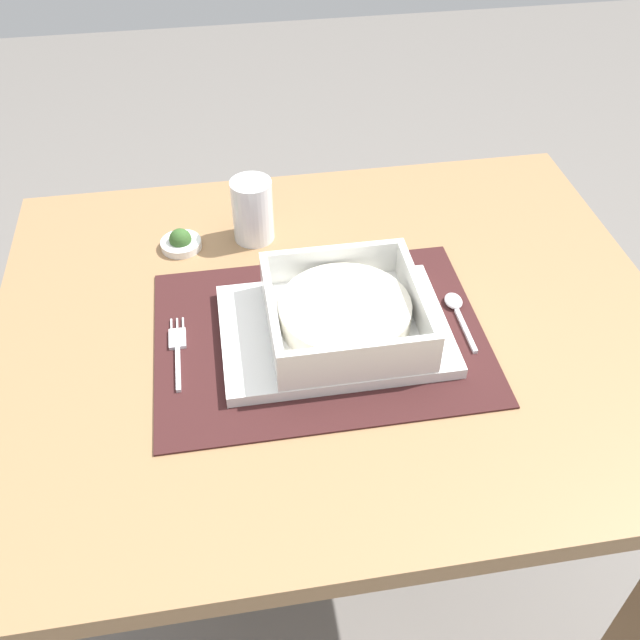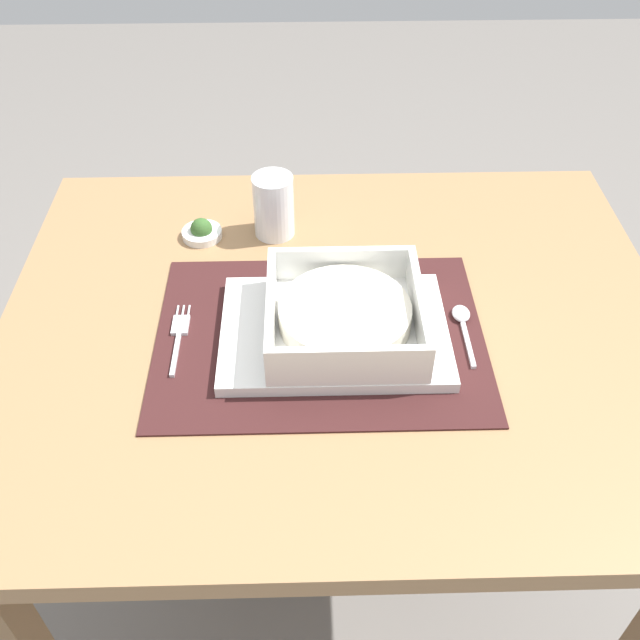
# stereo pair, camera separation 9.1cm
# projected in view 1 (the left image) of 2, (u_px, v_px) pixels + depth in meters

# --- Properties ---
(ground_plane) EXTENTS (6.00, 6.00, 0.00)m
(ground_plane) POSITION_uv_depth(u_px,v_px,m) (330.00, 574.00, 1.44)
(ground_plane) COLOR slate
(dining_table) EXTENTS (0.91, 0.74, 0.71)m
(dining_table) POSITION_uv_depth(u_px,v_px,m) (334.00, 371.00, 1.03)
(dining_table) COLOR #936D47
(dining_table) RESTS_ON ground
(placemat) EXTENTS (0.43, 0.32, 0.00)m
(placemat) POSITION_uv_depth(u_px,v_px,m) (320.00, 336.00, 0.93)
(placemat) COLOR #381919
(placemat) RESTS_ON dining_table
(serving_plate) EXTENTS (0.29, 0.21, 0.02)m
(serving_plate) POSITION_uv_depth(u_px,v_px,m) (334.00, 330.00, 0.92)
(serving_plate) COLOR white
(serving_plate) RESTS_ON placemat
(porridge_bowl) EXTENTS (0.20, 0.20, 0.06)m
(porridge_bowl) POSITION_uv_depth(u_px,v_px,m) (345.00, 314.00, 0.90)
(porridge_bowl) COLOR white
(porridge_bowl) RESTS_ON serving_plate
(fork) EXTENTS (0.02, 0.13, 0.00)m
(fork) POSITION_uv_depth(u_px,v_px,m) (178.00, 347.00, 0.91)
(fork) COLOR silver
(fork) RESTS_ON placemat
(spoon) EXTENTS (0.02, 0.11, 0.01)m
(spoon) POSITION_uv_depth(u_px,v_px,m) (456.00, 306.00, 0.96)
(spoon) COLOR silver
(spoon) RESTS_ON placemat
(butter_knife) EXTENTS (0.01, 0.14, 0.01)m
(butter_knife) POSITION_uv_depth(u_px,v_px,m) (440.00, 327.00, 0.93)
(butter_knife) COLOR black
(butter_knife) RESTS_ON placemat
(bread_knife) EXTENTS (0.01, 0.14, 0.01)m
(bread_knife) POSITION_uv_depth(u_px,v_px,m) (423.00, 331.00, 0.93)
(bread_knife) COLOR #59331E
(bread_knife) RESTS_ON placemat
(drinking_glass) EXTENTS (0.06, 0.06, 0.10)m
(drinking_glass) POSITION_uv_depth(u_px,v_px,m) (253.00, 213.00, 1.06)
(drinking_glass) COLOR white
(drinking_glass) RESTS_ON dining_table
(condiment_saucer) EXTENTS (0.06, 0.06, 0.03)m
(condiment_saucer) POSITION_uv_depth(u_px,v_px,m) (181.00, 242.00, 1.06)
(condiment_saucer) COLOR white
(condiment_saucer) RESTS_ON dining_table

